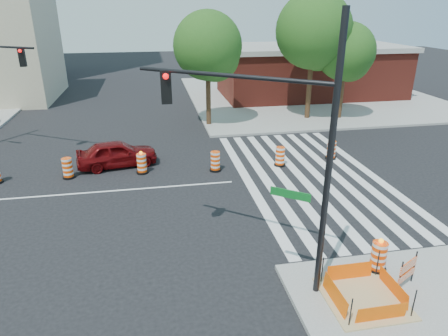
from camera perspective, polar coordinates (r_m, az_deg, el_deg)
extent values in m
plane|color=black|center=(19.29, -19.75, -3.43)|extent=(120.00, 120.00, 0.00)
cube|color=gray|center=(38.94, 11.91, 10.15)|extent=(22.00, 22.00, 0.15)
cube|color=silver|center=(19.48, 3.42, -1.79)|extent=(0.45, 13.50, 0.01)
cube|color=silver|center=(19.70, 5.96, -1.59)|extent=(0.45, 13.50, 0.01)
cube|color=silver|center=(19.96, 8.45, -1.39)|extent=(0.45, 13.50, 0.01)
cube|color=silver|center=(20.26, 10.86, -1.20)|extent=(0.45, 13.50, 0.01)
cube|color=silver|center=(20.59, 13.20, -1.00)|extent=(0.45, 13.50, 0.01)
cube|color=silver|center=(20.96, 15.46, -0.82)|extent=(0.45, 13.50, 0.01)
cube|color=silver|center=(21.35, 17.64, -0.64)|extent=(0.45, 13.50, 0.01)
cube|color=silver|center=(21.78, 19.74, -0.46)|extent=(0.45, 13.50, 0.01)
cube|color=silver|center=(19.29, -19.75, -3.41)|extent=(14.00, 0.12, 0.01)
cube|color=tan|center=(12.62, 19.28, -17.15)|extent=(2.20, 2.20, 0.05)
cube|color=#F95A04|center=(11.89, 21.60, -18.76)|extent=(1.44, 0.02, 0.55)
cube|color=#F95A04|center=(13.08, 17.50, -13.96)|extent=(1.44, 0.02, 0.55)
cube|color=#F95A04|center=(12.09, 15.54, -17.08)|extent=(0.02, 1.44, 0.55)
cube|color=#F95A04|center=(12.90, 23.04, -15.42)|extent=(0.02, 1.44, 0.55)
cylinder|color=black|center=(11.39, 17.64, -19.10)|extent=(0.04, 0.04, 0.90)
cylinder|color=black|center=(12.24, 25.48, -17.12)|extent=(0.04, 0.04, 0.90)
cylinder|color=black|center=(12.62, 13.85, -14.01)|extent=(0.04, 0.04, 0.90)
cylinder|color=black|center=(13.39, 21.09, -12.64)|extent=(0.04, 0.04, 0.90)
cube|color=maroon|center=(38.59, 12.15, 13.08)|extent=(16.00, 8.00, 4.20)
cube|color=gray|center=(38.31, 12.44, 16.48)|extent=(16.50, 8.50, 0.40)
imported|color=#5E0809|center=(21.71, -15.03, 2.01)|extent=(4.33, 2.36, 1.40)
cylinder|color=black|center=(10.63, 14.75, 0.02)|extent=(0.18, 0.18, 7.78)
cylinder|color=black|center=(10.99, 0.59, 13.08)|extent=(4.70, 3.65, 0.12)
cube|color=black|center=(12.10, -8.28, 11.37)|extent=(0.31, 0.27, 0.97)
sphere|color=#FF0C0C|center=(11.87, -8.33, 12.83)|extent=(0.18, 0.18, 0.18)
cube|color=#0C591E|center=(11.24, 9.46, -3.72)|extent=(0.95, 0.74, 0.24)
cube|color=black|center=(23.38, -26.89, 13.94)|extent=(0.30, 0.26, 0.93)
sphere|color=#FF0C0C|center=(23.17, -27.15, 14.66)|extent=(0.17, 0.17, 0.17)
cylinder|color=black|center=(13.87, 20.93, -13.31)|extent=(0.59, 0.59, 0.10)
cylinder|color=#FF4805|center=(13.61, 21.22, -11.61)|extent=(0.47, 0.47, 0.94)
sphere|color=#FF990C|center=(13.32, 21.54, -9.66)|extent=(0.16, 0.16, 0.16)
cube|color=#FF4805|center=(13.11, 24.86, -12.56)|extent=(0.81, 0.47, 0.30)
cube|color=#FF4805|center=(13.30, 24.62, -13.77)|extent=(0.81, 0.47, 0.23)
cylinder|color=black|center=(12.92, 23.86, -14.08)|extent=(0.04, 0.04, 1.06)
cylinder|color=black|center=(13.55, 25.52, -12.59)|extent=(0.04, 0.04, 1.06)
cylinder|color=#382314|center=(27.86, -2.26, 10.84)|extent=(0.33, 0.33, 4.85)
sphere|color=#144413|center=(27.43, -2.36, 17.06)|extent=(4.55, 4.55, 4.55)
sphere|color=#144413|center=(27.89, -1.33, 15.59)|extent=(3.33, 3.33, 3.33)
sphere|color=#144413|center=(27.21, -3.18, 16.04)|extent=(3.03, 3.03, 3.03)
cylinder|color=#382314|center=(30.11, 12.13, 11.96)|extent=(0.36, 0.36, 5.60)
sphere|color=#144413|center=(29.71, 12.70, 18.61)|extent=(5.25, 5.25, 5.25)
sphere|color=#144413|center=(30.29, 13.32, 16.95)|extent=(3.85, 3.85, 3.85)
sphere|color=#144413|center=(29.37, 11.94, 17.60)|extent=(3.50, 3.50, 3.50)
cylinder|color=#382314|center=(30.82, 16.45, 10.61)|extent=(0.34, 0.34, 4.36)
sphere|color=#144413|center=(30.43, 17.02, 15.62)|extent=(4.09, 4.09, 4.09)
sphere|color=#144413|center=(31.03, 17.51, 14.41)|extent=(3.00, 3.00, 3.00)
sphere|color=#144413|center=(30.10, 16.37, 14.84)|extent=(2.72, 2.72, 2.72)
cylinder|color=black|center=(21.19, -21.26, -1.18)|extent=(0.60, 0.60, 0.10)
cylinder|color=#FF4805|center=(21.01, -21.45, 0.07)|extent=(0.48, 0.48, 0.95)
cylinder|color=black|center=(20.73, -11.57, -0.57)|extent=(0.60, 0.60, 0.10)
cylinder|color=#FF4805|center=(20.54, -11.67, 0.72)|extent=(0.48, 0.48, 0.95)
sphere|color=#FF990C|center=(20.35, -11.79, 2.16)|extent=(0.16, 0.16, 0.16)
cylinder|color=black|center=(20.60, -1.24, -0.25)|extent=(0.60, 0.60, 0.10)
cylinder|color=#FF4805|center=(20.41, -1.25, 1.05)|extent=(0.48, 0.48, 0.95)
cylinder|color=black|center=(21.45, 7.95, 0.48)|extent=(0.60, 0.60, 0.10)
cylinder|color=#FF4805|center=(21.27, 8.02, 1.73)|extent=(0.48, 0.48, 0.95)
cylinder|color=black|center=(22.98, 14.96, 1.41)|extent=(0.60, 0.60, 0.10)
cylinder|color=#FF4805|center=(22.82, 15.09, 2.59)|extent=(0.48, 0.48, 0.95)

